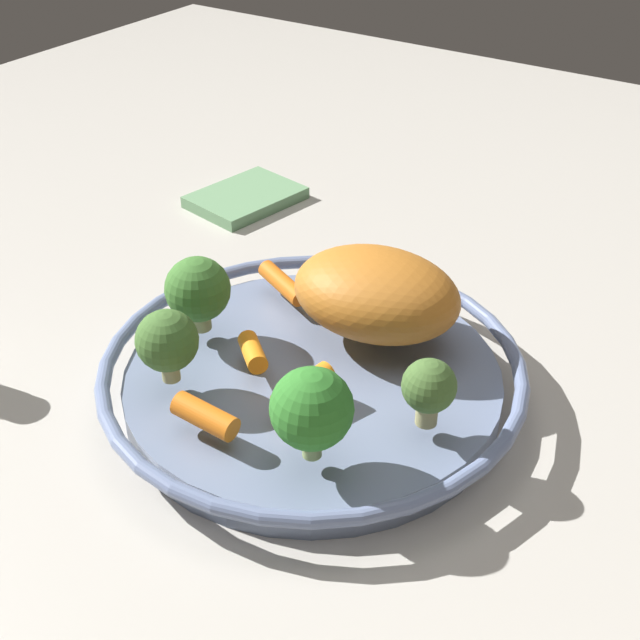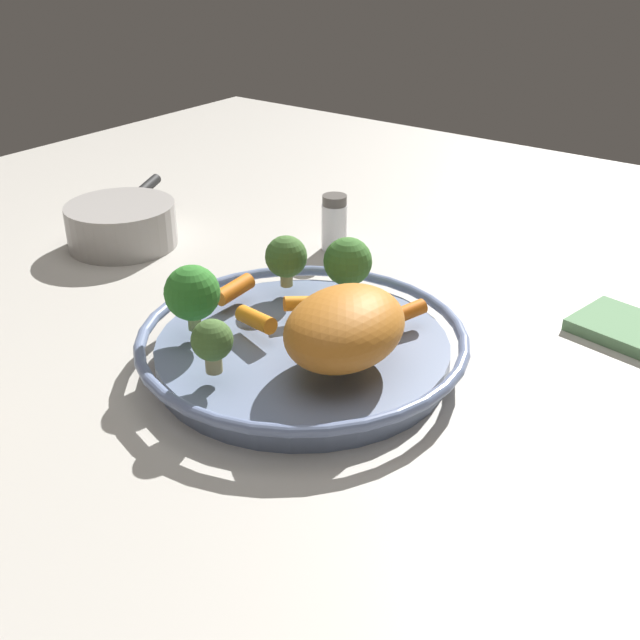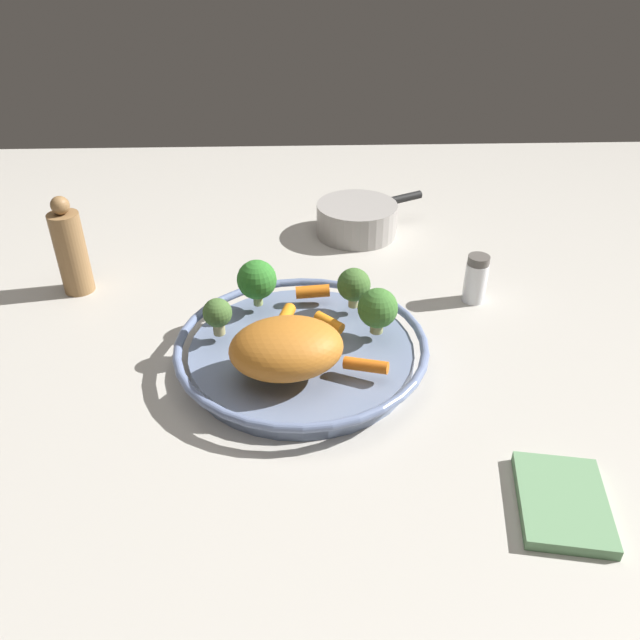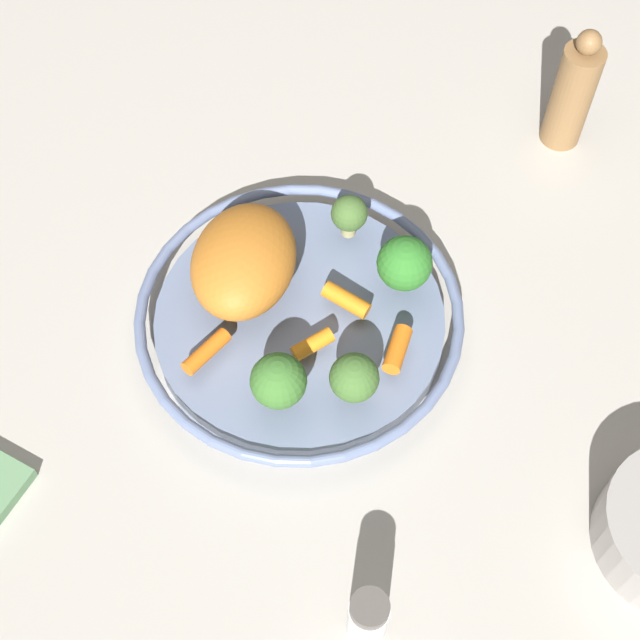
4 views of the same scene
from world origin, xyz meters
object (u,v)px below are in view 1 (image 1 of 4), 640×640
at_px(baby_carrot_back, 253,352).
at_px(broccoli_floret_edge, 312,409).
at_px(broccoli_floret_small, 198,290).
at_px(broccoli_floret_mid, 167,341).
at_px(baby_carrot_center, 303,388).
at_px(baby_carrot_near_rim, 283,283).
at_px(dish_towel, 246,197).
at_px(roast_chicken_piece, 376,293).
at_px(baby_carrot_left, 205,416).
at_px(broccoli_floret_large, 429,388).
at_px(serving_bowl, 313,378).

distance_m(baby_carrot_back, broccoli_floret_edge, 0.13).
relative_size(broccoli_floret_small, broccoli_floret_mid, 1.08).
xyz_separation_m(baby_carrot_center, baby_carrot_near_rim, (0.12, 0.10, -0.00)).
distance_m(broccoli_floret_edge, dish_towel, 0.50).
bearing_deg(baby_carrot_back, roast_chicken_piece, -31.48).
xyz_separation_m(baby_carrot_back, baby_carrot_left, (-0.08, -0.02, 0.00)).
relative_size(baby_carrot_left, broccoli_floret_large, 0.93).
distance_m(serving_bowl, broccoli_floret_small, 0.12).
distance_m(baby_carrot_back, broccoli_floret_small, 0.07).
height_order(broccoli_floret_small, broccoli_floret_mid, broccoli_floret_small).
xyz_separation_m(broccoli_floret_large, broccoli_floret_mid, (-0.07, 0.19, 0.00)).
bearing_deg(baby_carrot_center, baby_carrot_back, 74.94).
relative_size(serving_bowl, roast_chicken_piece, 2.42).
height_order(broccoli_floret_large, broccoli_floret_small, broccoli_floret_small).
height_order(serving_bowl, baby_carrot_back, baby_carrot_back).
relative_size(serving_bowl, dish_towel, 2.81).
relative_size(baby_carrot_near_rim, broccoli_floret_mid, 0.93).
relative_size(baby_carrot_back, broccoli_floret_small, 0.66).
distance_m(baby_carrot_left, broccoli_floret_small, 0.13).
height_order(serving_bowl, broccoli_floret_large, broccoli_floret_large).
bearing_deg(baby_carrot_left, serving_bowl, -9.43).
height_order(baby_carrot_center, baby_carrot_back, baby_carrot_center).
relative_size(roast_chicken_piece, broccoli_floret_small, 2.17).
height_order(baby_carrot_near_rim, broccoli_floret_mid, broccoli_floret_mid).
distance_m(baby_carrot_center, baby_carrot_back, 0.06).
height_order(baby_carrot_center, broccoli_floret_mid, broccoli_floret_mid).
relative_size(baby_carrot_center, baby_carrot_left, 1.02).
xyz_separation_m(serving_bowl, roast_chicken_piece, (0.07, -0.02, 0.05)).
bearing_deg(roast_chicken_piece, serving_bowl, 164.13).
distance_m(baby_carrot_near_rim, baby_carrot_back, 0.11).
height_order(broccoli_floret_large, broccoli_floret_edge, broccoli_floret_edge).
relative_size(baby_carrot_center, baby_carrot_near_rim, 0.90).
distance_m(serving_bowl, broccoli_floret_edge, 0.13).
height_order(baby_carrot_center, dish_towel, baby_carrot_center).
xyz_separation_m(roast_chicken_piece, broccoli_floret_large, (-0.09, -0.10, -0.00)).
distance_m(baby_carrot_center, dish_towel, 0.43).
relative_size(roast_chicken_piece, broccoli_floret_large, 2.65).
bearing_deg(roast_chicken_piece, broccoli_floret_mid, 147.27).
height_order(broccoli_floret_edge, dish_towel, broccoli_floret_edge).
distance_m(baby_carrot_back, broccoli_floret_mid, 0.07).
relative_size(broccoli_floret_large, broccoli_floret_small, 0.82).
xyz_separation_m(roast_chicken_piece, broccoli_floret_edge, (-0.16, -0.04, 0.01)).
bearing_deg(broccoli_floret_small, dish_towel, 31.44).
xyz_separation_m(broccoli_floret_small, broccoli_floret_edge, (-0.08, -0.17, 0.00)).
bearing_deg(baby_carrot_back, baby_carrot_center, -105.06).
height_order(serving_bowl, broccoli_floret_small, broccoli_floret_small).
xyz_separation_m(roast_chicken_piece, broccoli_floret_mid, (-0.15, 0.10, 0.00)).
xyz_separation_m(broccoli_floret_edge, dish_towel, (0.36, 0.34, -0.08)).
relative_size(broccoli_floret_edge, dish_towel, 0.57).
relative_size(baby_carrot_center, broccoli_floret_mid, 0.84).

